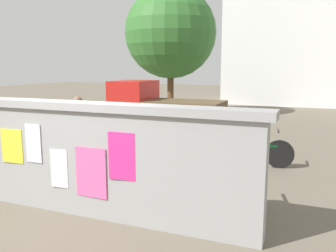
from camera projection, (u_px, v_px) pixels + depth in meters
ground at (207, 130)px, 13.19m from camera, size 60.00×60.00×0.00m
poster_wall at (69, 156)px, 5.74m from camera, size 6.35×0.42×1.79m
auto_rickshaw_truck at (161, 111)px, 11.57m from camera, size 3.62×1.54×1.85m
motorcycle at (148, 153)px, 7.84m from camera, size 1.88×0.65×0.87m
bicycle_near at (256, 151)px, 8.39m from camera, size 1.70×0.44×0.95m
bicycle_far at (213, 185)px, 6.01m from camera, size 1.67×0.57×0.95m
person_walking at (79, 122)px, 8.70m from camera, size 0.38×0.38×1.62m
tree_roadside at (171, 33)px, 16.38m from camera, size 4.17×4.17×5.91m
building_background at (298, 30)px, 22.22m from camera, size 8.57×5.79×8.98m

